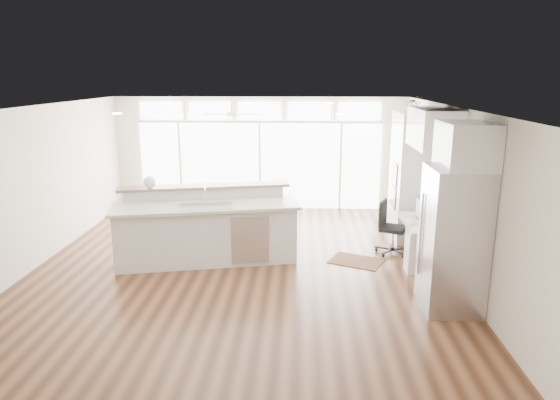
{
  "coord_description": "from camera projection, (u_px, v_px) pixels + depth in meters",
  "views": [
    {
      "loc": [
        1.02,
        -7.97,
        3.19
      ],
      "look_at": [
        0.64,
        0.6,
        1.04
      ],
      "focal_mm": 32.0,
      "sensor_mm": 36.0,
      "label": 1
    }
  ],
  "objects": [
    {
      "name": "wall_front",
      "position": [
        184.0,
        293.0,
        4.33
      ],
      "size": [
        7.0,
        0.04,
        2.7
      ],
      "primitive_type": "cube",
      "color": "beige",
      "rests_on": "floor"
    },
    {
      "name": "transom_row",
      "position": [
        259.0,
        111.0,
        11.78
      ],
      "size": [
        5.9,
        0.06,
        0.4
      ],
      "primitive_type": "cube",
      "color": "white",
      "rests_on": "wall_back"
    },
    {
      "name": "rug",
      "position": [
        356.0,
        261.0,
        8.8
      ],
      "size": [
        1.06,
        0.94,
        0.01
      ],
      "primitive_type": "cube",
      "rotation": [
        0.0,
        0.0,
        -0.42
      ],
      "color": "#381F12",
      "rests_on": "floor"
    },
    {
      "name": "upper_cabinets",
      "position": [
        434.0,
        128.0,
        8.12
      ],
      "size": [
        0.64,
        1.3,
        0.64
      ],
      "primitive_type": "cube",
      "color": "silver",
      "rests_on": "wall_right"
    },
    {
      "name": "ceiling",
      "position": [
        238.0,
        107.0,
        7.88
      ],
      "size": [
        7.0,
        8.0,
        0.02
      ],
      "primitive_type": "cube",
      "color": "white",
      "rests_on": "wall_back"
    },
    {
      "name": "oven_cabinet",
      "position": [
        411.0,
        176.0,
        9.84
      ],
      "size": [
        0.64,
        1.2,
        2.5
      ],
      "primitive_type": "cube",
      "color": "silver",
      "rests_on": "floor"
    },
    {
      "name": "wall_right",
      "position": [
        455.0,
        192.0,
        8.06
      ],
      "size": [
        0.04,
        8.0,
        2.7
      ],
      "primitive_type": "cube",
      "color": "beige",
      "rests_on": "floor"
    },
    {
      "name": "fishbowl",
      "position": [
        150.0,
        182.0,
        8.71
      ],
      "size": [
        0.25,
        0.25,
        0.22
      ],
      "primitive_type": "sphere",
      "rotation": [
        0.0,
        0.0,
        0.19
      ],
      "color": "white",
      "rests_on": "kitchen_island"
    },
    {
      "name": "floor",
      "position": [
        241.0,
        268.0,
        8.54
      ],
      "size": [
        7.0,
        8.0,
        0.02
      ],
      "primitive_type": "cube",
      "color": "#3D2112",
      "rests_on": "ground"
    },
    {
      "name": "framed_photos",
      "position": [
        438.0,
        178.0,
        8.94
      ],
      "size": [
        0.06,
        0.22,
        0.8
      ],
      "primitive_type": "cube",
      "color": "black",
      "rests_on": "wall_right"
    },
    {
      "name": "ceiling_fan",
      "position": [
        232.0,
        109.0,
        10.67
      ],
      "size": [
        1.16,
        1.16,
        0.32
      ],
      "primitive_type": "cube",
      "color": "silver",
      "rests_on": "ceiling"
    },
    {
      "name": "monitor",
      "position": [
        421.0,
        210.0,
        8.46
      ],
      "size": [
        0.11,
        0.51,
        0.42
      ],
      "primitive_type": "cube",
      "rotation": [
        0.0,
        0.0,
        0.05
      ],
      "color": "black",
      "rests_on": "desk_nook"
    },
    {
      "name": "wall_left",
      "position": [
        32.0,
        188.0,
        8.36
      ],
      "size": [
        0.04,
        8.0,
        2.7
      ],
      "primitive_type": "cube",
      "color": "beige",
      "rests_on": "floor"
    },
    {
      "name": "desk_nook",
      "position": [
        423.0,
        243.0,
        8.6
      ],
      "size": [
        0.72,
        1.3,
        0.76
      ],
      "primitive_type": "cube",
      "color": "silver",
      "rests_on": "floor"
    },
    {
      "name": "refrigerator",
      "position": [
        453.0,
        239.0,
        6.85
      ],
      "size": [
        0.76,
        0.9,
        2.0
      ],
      "primitive_type": "cube",
      "color": "#B0B0B5",
      "rests_on": "floor"
    },
    {
      "name": "glass_wall",
      "position": [
        260.0,
        166.0,
        12.1
      ],
      "size": [
        5.8,
        0.06,
        2.08
      ],
      "primitive_type": "cube",
      "color": "white",
      "rests_on": "wall_back"
    },
    {
      "name": "recessed_lights",
      "position": [
        240.0,
        108.0,
        8.08
      ],
      "size": [
        3.4,
        3.0,
        0.02
      ],
      "primitive_type": "cube",
      "color": "silver",
      "rests_on": "ceiling"
    },
    {
      "name": "potted_plant",
      "position": [
        415.0,
        106.0,
        9.51
      ],
      "size": [
        0.31,
        0.34,
        0.24
      ],
      "primitive_type": "imported",
      "rotation": [
        0.0,
        0.0,
        0.1
      ],
      "color": "#325524",
      "rests_on": "oven_cabinet"
    },
    {
      "name": "fridge_cabinet",
      "position": [
        466.0,
        145.0,
        6.53
      ],
      "size": [
        0.64,
        0.9,
        0.6
      ],
      "primitive_type": "cube",
      "color": "silver",
      "rests_on": "wall_right"
    },
    {
      "name": "wall_back",
      "position": [
        260.0,
        153.0,
        12.09
      ],
      "size": [
        7.0,
        0.04,
        2.7
      ],
      "primitive_type": "cube",
      "color": "beige",
      "rests_on": "floor"
    },
    {
      "name": "desk_window",
      "position": [
        448.0,
        177.0,
        8.3
      ],
      "size": [
        0.04,
        0.85,
        0.85
      ],
      "primitive_type": "cube",
      "color": "silver",
      "rests_on": "wall_right"
    },
    {
      "name": "kitchen_island",
      "position": [
        207.0,
        227.0,
        8.66
      ],
      "size": [
        3.37,
        1.84,
        1.26
      ],
      "primitive_type": "cube",
      "rotation": [
        0.0,
        0.0,
        0.21
      ],
      "color": "silver",
      "rests_on": "floor"
    },
    {
      "name": "office_chair",
      "position": [
        394.0,
        228.0,
        9.09
      ],
      "size": [
        0.65,
        0.63,
        0.97
      ],
      "primitive_type": "cube",
      "rotation": [
        0.0,
        0.0,
        -0.42
      ],
      "color": "black",
      "rests_on": "floor"
    },
    {
      "name": "keyboard",
      "position": [
        410.0,
        221.0,
        8.52
      ],
      "size": [
        0.18,
        0.37,
        0.02
      ],
      "primitive_type": "cube",
      "rotation": [
        0.0,
        0.0,
        0.13
      ],
      "color": "white",
      "rests_on": "desk_nook"
    }
  ]
}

